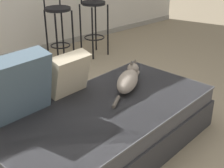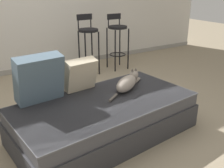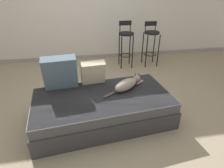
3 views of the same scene
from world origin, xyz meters
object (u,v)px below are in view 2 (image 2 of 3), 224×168
(throw_pillow_corner, at_px, (39,79))
(bar_stool_by_doorway, at_px, (117,35))
(bar_stool_near_window, at_px, (88,38))
(throw_pillow_middle, at_px, (80,75))
(cat, at_px, (127,83))
(couch, at_px, (105,117))

(throw_pillow_corner, bearing_deg, bar_stool_by_doorway, 39.17)
(bar_stool_by_doorway, bearing_deg, throw_pillow_corner, -140.83)
(bar_stool_near_window, bearing_deg, throw_pillow_middle, -119.60)
(throw_pillow_corner, relative_size, cat, 0.74)
(bar_stool_by_doorway, bearing_deg, bar_stool_near_window, 179.92)
(couch, height_order, bar_stool_by_doorway, bar_stool_by_doorway)
(couch, distance_m, bar_stool_near_window, 2.11)
(throw_pillow_middle, distance_m, bar_stool_by_doorway, 2.12)
(couch, relative_size, throw_pillow_middle, 5.34)
(throw_pillow_corner, bearing_deg, couch, -30.60)
(bar_stool_by_doorway, bearing_deg, throw_pillow_middle, -133.81)
(throw_pillow_middle, distance_m, cat, 0.54)
(throw_pillow_middle, bearing_deg, couch, -76.96)
(couch, relative_size, cat, 2.99)
(throw_pillow_corner, bearing_deg, bar_stool_near_window, 49.69)
(bar_stool_near_window, xyz_separation_m, bar_stool_by_doorway, (0.60, -0.00, -0.02))
(throw_pillow_middle, height_order, bar_stool_by_doorway, bar_stool_by_doorway)
(cat, height_order, bar_stool_by_doorway, bar_stool_by_doorway)
(couch, xyz_separation_m, bar_stool_by_doorway, (1.38, 1.91, 0.42))
(throw_pillow_corner, relative_size, bar_stool_by_doorway, 0.49)
(couch, xyz_separation_m, throw_pillow_middle, (-0.09, 0.38, 0.39))
(throw_pillow_corner, height_order, throw_pillow_middle, throw_pillow_corner)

